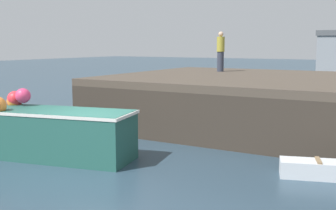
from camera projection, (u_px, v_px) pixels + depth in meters
ground at (97, 164)px, 11.07m from camera, size 120.00×160.00×0.10m
pier at (249, 85)px, 15.60m from camera, size 10.31×8.83×1.85m
fishing_boat_near_right at (59, 132)px, 11.35m from camera, size 4.19×2.27×1.81m
rowboat at (318, 169)px, 9.76m from camera, size 1.81×1.12×0.43m
dockworker at (221, 51)px, 18.65m from camera, size 0.34×0.34×1.74m
mooring_buoy_foreground at (94, 147)px, 11.56m from camera, size 0.56×0.56×0.61m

